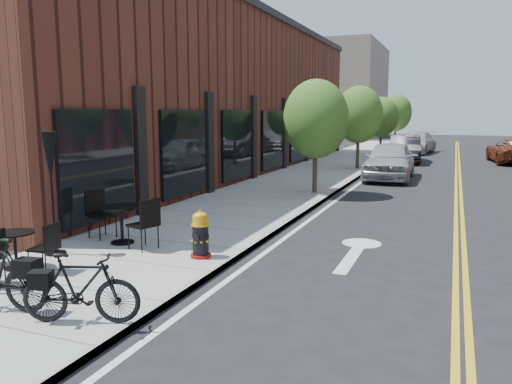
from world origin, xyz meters
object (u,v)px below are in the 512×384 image
at_px(bistro_set_c, 122,219).
at_px(patio_umbrella, 50,167).
at_px(parked_car_b, 405,149).
at_px(parked_car_c, 416,142).
at_px(bistro_set_a, 15,245).
at_px(parked_car_a, 389,160).
at_px(bicycle_right, 81,288).
at_px(fire_hydrant, 200,235).

distance_m(bistro_set_c, patio_umbrella, 1.79).
distance_m(parked_car_b, parked_car_c, 6.69).
distance_m(bistro_set_a, parked_car_a, 16.13).
relative_size(bicycle_right, parked_car_c, 0.30).
relative_size(fire_hydrant, bistro_set_a, 0.56).
bearing_deg(fire_hydrant, bistro_set_c, -178.06).
relative_size(patio_umbrella, parked_car_c, 0.46).
relative_size(parked_car_a, parked_car_b, 1.01).
bearing_deg(parked_car_a, bistro_set_a, -107.27).
xyz_separation_m(patio_umbrella, parked_car_b, (4.43, 22.41, -1.04)).
bearing_deg(bistro_set_a, parked_car_c, 76.30).
relative_size(bistro_set_c, patio_umbrella, 0.83).
xyz_separation_m(parked_car_b, parked_car_c, (0.11, 6.69, -0.02)).
height_order(fire_hydrant, bicycle_right, bicycle_right).
height_order(patio_umbrella, parked_car_c, patio_umbrella).
bearing_deg(parked_car_b, bistro_set_a, -107.03).
bearing_deg(parked_car_b, patio_umbrella, -107.53).
bearing_deg(fire_hydrant, parked_car_a, 92.89).
bearing_deg(bicycle_right, parked_car_a, -25.62).
distance_m(bistro_set_a, patio_umbrella, 1.59).
bearing_deg(fire_hydrant, bicycle_right, -80.00).
xyz_separation_m(fire_hydrant, parked_car_c, (1.84, 28.24, 0.20)).
relative_size(bicycle_right, bistro_set_a, 0.97).
height_order(bistro_set_c, patio_umbrella, patio_umbrella).
bearing_deg(patio_umbrella, bistro_set_c, 59.49).
relative_size(bicycle_right, parked_car_a, 0.33).
bearing_deg(parked_car_b, fire_hydrant, -100.94).
xyz_separation_m(parked_car_a, parked_car_c, (0.03, 14.57, -0.06)).
bearing_deg(parked_car_c, bistro_set_c, -89.91).
bearing_deg(bicycle_right, parked_car_c, -22.79).
distance_m(patio_umbrella, parked_car_a, 15.25).
bearing_deg(fire_hydrant, parked_car_b, 95.87).
height_order(bicycle_right, parked_car_a, parked_car_a).
xyz_separation_m(bistro_set_a, patio_umbrella, (-0.02, 0.96, 1.26)).
bearing_deg(bicycle_right, fire_hydrant, -19.86).
bearing_deg(bistro_set_c, parked_car_c, 99.82).
relative_size(fire_hydrant, bicycle_right, 0.58).
height_order(bicycle_right, parked_car_b, parked_car_b).
height_order(fire_hydrant, parked_car_a, parked_car_a).
bearing_deg(parked_car_a, fire_hydrant, -98.68).
relative_size(bistro_set_a, patio_umbrella, 0.68).
height_order(bistro_set_a, patio_umbrella, patio_umbrella).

